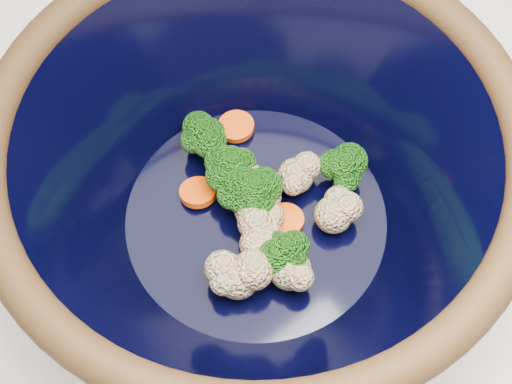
% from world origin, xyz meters
% --- Properties ---
extents(counter, '(1.20, 1.20, 0.90)m').
position_xyz_m(counter, '(0.00, 0.00, 0.45)').
color(counter, white).
rests_on(counter, ground).
extents(mixing_bowl, '(0.45, 0.45, 0.17)m').
position_xyz_m(mixing_bowl, '(-0.07, -0.05, 0.99)').
color(mixing_bowl, black).
rests_on(mixing_bowl, counter).
extents(vegetable_pile, '(0.16, 0.17, 0.05)m').
position_xyz_m(vegetable_pile, '(-0.07, -0.05, 0.96)').
color(vegetable_pile, '#608442').
rests_on(vegetable_pile, mixing_bowl).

